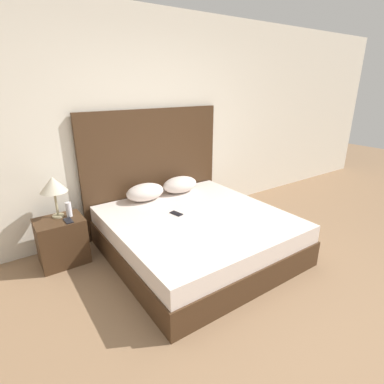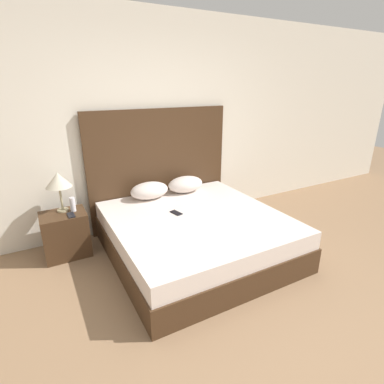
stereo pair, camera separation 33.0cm
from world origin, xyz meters
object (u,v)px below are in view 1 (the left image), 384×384
nightstand (62,241)px  phone_on_bed (176,213)px  table_lamp (53,185)px  phone_on_nightstand (68,221)px  bed (197,235)px

nightstand → phone_on_bed: bearing=-24.3°
table_lamp → phone_on_bed: bearing=-27.7°
phone_on_bed → table_lamp: (-1.12, 0.59, 0.39)m
phone_on_bed → phone_on_nightstand: size_ratio=1.06×
phone_on_bed → phone_on_nightstand: (-1.06, 0.42, 0.04)m
phone_on_nightstand → table_lamp: bearing=109.4°
phone_on_bed → nightstand: bearing=155.7°
table_lamp → phone_on_nightstand: 0.39m
table_lamp → phone_on_nightstand: size_ratio=2.93×
phone_on_nightstand → phone_on_bed: bearing=-21.5°
bed → phone_on_bed: 0.34m
table_lamp → phone_on_nightstand: table_lamp is taller
phone_on_bed → phone_on_nightstand: bearing=158.5°
bed → phone_on_nightstand: bearing=154.4°
bed → phone_on_bed: phone_on_bed is taller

